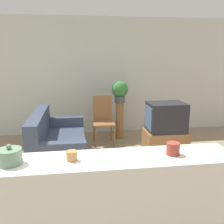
% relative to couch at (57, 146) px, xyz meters
% --- Properties ---
extents(ground_plane, '(14.00, 14.00, 0.00)m').
position_rel_couch_xyz_m(ground_plane, '(0.42, -1.67, -0.32)').
color(ground_plane, gray).
extents(wall_back, '(9.00, 0.06, 2.70)m').
position_rel_couch_xyz_m(wall_back, '(0.42, 1.76, 1.03)').
color(wall_back, silver).
rests_on(wall_back, ground_plane).
extents(couch, '(0.86, 1.63, 0.91)m').
position_rel_couch_xyz_m(couch, '(0.00, 0.00, 0.00)').
color(couch, '#384256').
rests_on(couch, ground_plane).
extents(tv_stand, '(0.73, 0.51, 0.53)m').
position_rel_couch_xyz_m(tv_stand, '(1.91, -0.06, -0.05)').
color(tv_stand, olive).
rests_on(tv_stand, ground_plane).
extents(television, '(0.66, 0.48, 0.51)m').
position_rel_couch_xyz_m(television, '(1.91, -0.06, 0.46)').
color(television, '#232328').
rests_on(television, tv_stand).
extents(wooden_chair, '(0.44, 0.44, 1.02)m').
position_rel_couch_xyz_m(wooden_chair, '(0.90, 0.94, 0.23)').
color(wooden_chair, olive).
rests_on(wooden_chair, ground_plane).
extents(plant_stand, '(0.17, 0.17, 0.82)m').
position_rel_couch_xyz_m(plant_stand, '(1.30, 1.20, 0.09)').
color(plant_stand, olive).
rests_on(plant_stand, ground_plane).
extents(potted_plant, '(0.36, 0.36, 0.48)m').
position_rel_couch_xyz_m(potted_plant, '(1.30, 1.20, 0.77)').
color(potted_plant, '#4C4C51').
rests_on(potted_plant, plant_stand).
extents(foreground_counter, '(2.56, 0.44, 1.01)m').
position_rel_couch_xyz_m(foreground_counter, '(0.42, -2.22, 0.19)').
color(foreground_counter, white).
rests_on(foreground_counter, ground_plane).
extents(decorative_bowl, '(0.19, 0.19, 0.16)m').
position_rel_couch_xyz_m(decorative_bowl, '(-0.17, -2.22, 0.76)').
color(decorative_bowl, gray).
rests_on(decorative_bowl, foreground_counter).
extents(candle_jar, '(0.09, 0.09, 0.08)m').
position_rel_couch_xyz_m(candle_jar, '(0.30, -2.22, 0.73)').
color(candle_jar, '#C6844C').
rests_on(candle_jar, foreground_counter).
extents(coffee_tin, '(0.11, 0.11, 0.11)m').
position_rel_couch_xyz_m(coffee_tin, '(1.16, -2.22, 0.75)').
color(coffee_tin, '#99382D').
rests_on(coffee_tin, foreground_counter).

